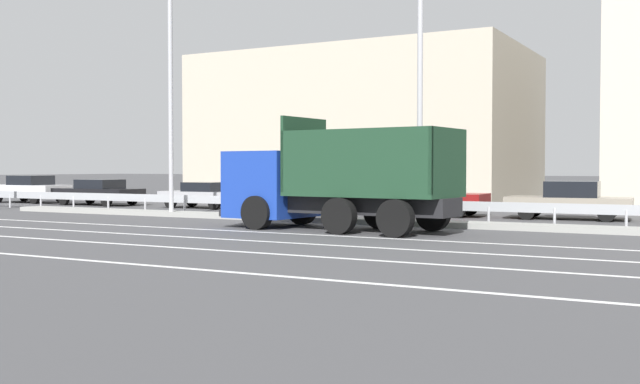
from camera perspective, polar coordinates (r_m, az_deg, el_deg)
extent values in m
plane|color=#424244|center=(25.09, -3.21, -2.48)|extent=(320.00, 320.00, 0.00)
cube|color=silver|center=(21.20, -0.69, -3.27)|extent=(51.16, 0.16, 0.01)
cube|color=silver|center=(19.25, -4.01, -3.79)|extent=(51.16, 0.16, 0.01)
cube|color=silver|center=(17.42, -8.00, -4.40)|extent=(51.16, 0.16, 0.01)
cube|color=silver|center=(15.27, -14.31, -5.32)|extent=(51.16, 0.16, 0.01)
cube|color=gray|center=(26.57, -1.22, -2.04)|extent=(28.14, 1.10, 0.18)
cube|color=#9EA0A5|center=(27.57, 0.00, -0.80)|extent=(51.16, 0.04, 0.32)
cylinder|color=#ADADB2|center=(38.60, -22.54, -0.64)|extent=(0.09, 0.09, 0.62)
cylinder|color=#ADADB2|center=(36.98, -20.50, -0.72)|extent=(0.09, 0.09, 0.62)
cylinder|color=#ADADB2|center=(35.42, -18.26, -0.80)|extent=(0.09, 0.09, 0.62)
cylinder|color=#ADADB2|center=(33.91, -15.83, -0.90)|extent=(0.09, 0.09, 0.62)
cylinder|color=#ADADB2|center=(32.47, -13.17, -0.99)|extent=(0.09, 0.09, 0.62)
cylinder|color=#ADADB2|center=(31.11, -10.28, -1.10)|extent=(0.09, 0.09, 0.62)
cylinder|color=#ADADB2|center=(29.83, -7.13, -1.21)|extent=(0.09, 0.09, 0.62)
cylinder|color=#ADADB2|center=(28.66, -3.70, -1.32)|extent=(0.09, 0.09, 0.62)
cylinder|color=#ADADB2|center=(27.59, 0.00, -1.44)|extent=(0.09, 0.09, 0.62)
cylinder|color=#ADADB2|center=(26.65, 3.98, -1.56)|extent=(0.09, 0.09, 0.62)
cylinder|color=#ADADB2|center=(25.84, 8.23, -1.68)|extent=(0.09, 0.09, 0.62)
cylinder|color=#ADADB2|center=(25.19, 12.73, -1.80)|extent=(0.09, 0.09, 0.62)
cylinder|color=#ADADB2|center=(24.70, 17.44, -1.91)|extent=(0.09, 0.09, 0.62)
cylinder|color=#ADADB2|center=(24.38, 22.30, -2.01)|extent=(0.09, 0.09, 0.62)
cube|color=#19389E|center=(24.16, -3.67, 0.59)|extent=(2.41, 2.65, 2.11)
cube|color=black|center=(24.85, -5.74, 1.46)|extent=(0.20, 2.13, 0.80)
cube|color=black|center=(24.91, -5.79, -1.44)|extent=(0.30, 2.43, 0.24)
cube|color=black|center=(22.16, 3.96, -1.02)|extent=(5.25, 1.78, 0.53)
cube|color=#193823|center=(22.15, 3.96, -0.18)|extent=(5.13, 2.78, 0.12)
cube|color=#193823|center=(21.15, 2.46, 2.37)|extent=(4.94, 0.51, 1.83)
cube|color=#193823|center=(23.14, 5.35, 2.32)|extent=(4.94, 0.51, 1.83)
cube|color=#193823|center=(23.42, -1.21, 2.89)|extent=(0.29, 2.38, 2.29)
cube|color=#193823|center=(21.05, 9.74, 2.35)|extent=(0.29, 2.38, 1.83)
cylinder|color=black|center=(23.03, -4.83, -1.57)|extent=(1.06, 0.40, 1.04)
cylinder|color=black|center=(24.98, -1.39, -1.30)|extent=(1.06, 0.40, 1.04)
cylinder|color=black|center=(21.33, 1.46, -1.84)|extent=(1.06, 0.40, 1.04)
cylinder|color=black|center=(23.42, 4.59, -1.52)|extent=(1.06, 0.40, 1.04)
cylinder|color=black|center=(20.44, 5.76, -2.01)|extent=(1.06, 0.40, 1.04)
cylinder|color=black|center=(22.61, 8.61, -1.65)|extent=(1.06, 0.40, 1.04)
cylinder|color=white|center=(27.05, -2.95, -1.81)|extent=(0.16, 0.16, 0.34)
cylinder|color=black|center=(27.03, -2.95, -1.09)|extent=(0.16, 0.16, 0.34)
cylinder|color=white|center=(27.01, -2.95, -0.37)|extent=(0.16, 0.16, 0.34)
cylinder|color=black|center=(27.00, -2.95, 0.34)|extent=(0.16, 0.16, 0.34)
cylinder|color=white|center=(26.99, -2.95, 1.06)|extent=(0.16, 0.16, 0.34)
cylinder|color=#1E4CB2|center=(26.99, -2.96, 2.20)|extent=(0.74, 0.03, 0.74)
cylinder|color=white|center=(26.99, -2.96, 2.20)|extent=(0.80, 0.02, 0.80)
cylinder|color=#ADADB2|center=(29.93, -11.32, 8.67)|extent=(0.18, 0.18, 10.94)
cylinder|color=#ADADB2|center=(24.77, 7.63, 8.27)|extent=(0.18, 0.18, 9.33)
cube|color=silver|center=(43.67, -21.29, 0.07)|extent=(4.54, 2.03, 0.67)
cube|color=black|center=(43.56, -21.18, 0.84)|extent=(1.93, 1.72, 0.51)
cylinder|color=black|center=(45.32, -21.61, -0.29)|extent=(0.61, 0.22, 0.60)
cylinder|color=black|center=(42.05, -20.93, -0.44)|extent=(0.61, 0.22, 0.60)
cylinder|color=black|center=(43.27, -19.16, -0.36)|extent=(0.61, 0.22, 0.60)
cube|color=black|center=(39.65, -16.56, -0.13)|extent=(4.76, 1.90, 0.55)
cube|color=black|center=(39.53, -16.42, 0.59)|extent=(2.00, 1.65, 0.46)
cylinder|color=black|center=(40.12, -18.93, -0.52)|extent=(0.60, 0.20, 0.60)
cylinder|color=black|center=(41.33, -17.11, -0.44)|extent=(0.60, 0.20, 0.60)
cylinder|color=black|center=(37.99, -15.96, -0.62)|extent=(0.60, 0.20, 0.60)
cylinder|color=black|center=(39.26, -14.13, -0.53)|extent=(0.60, 0.20, 0.60)
cube|color=#A3A3A8|center=(35.56, -8.92, -0.34)|extent=(4.15, 1.72, 0.49)
cube|color=black|center=(35.47, -8.76, 0.40)|extent=(1.75, 1.49, 0.43)
cylinder|color=black|center=(35.78, -11.31, -0.74)|extent=(0.60, 0.21, 0.60)
cylinder|color=black|center=(36.99, -9.72, -0.64)|extent=(0.60, 0.21, 0.60)
cylinder|color=black|center=(34.16, -8.05, -0.84)|extent=(0.60, 0.21, 0.60)
cylinder|color=black|center=(35.43, -6.50, -0.74)|extent=(0.60, 0.21, 0.60)
cube|color=black|center=(32.14, -0.23, -0.41)|extent=(5.00, 2.03, 0.65)
cube|color=black|center=(32.04, -0.01, 0.61)|extent=(2.15, 1.63, 0.51)
cylinder|color=black|center=(32.34, -3.27, -0.98)|extent=(0.61, 0.24, 0.60)
cylinder|color=black|center=(33.66, -1.66, -0.86)|extent=(0.61, 0.24, 0.60)
cylinder|color=black|center=(30.66, 1.34, -1.13)|extent=(0.61, 0.24, 0.60)
cylinder|color=black|center=(32.06, 2.84, -1.00)|extent=(0.61, 0.24, 0.60)
cube|color=maroon|center=(29.86, 8.45, -0.65)|extent=(4.39, 2.00, 0.60)
cube|color=black|center=(29.88, 8.22, 0.40)|extent=(1.87, 1.69, 0.49)
cylinder|color=black|center=(30.33, 11.37, -1.20)|extent=(0.61, 0.22, 0.60)
cylinder|color=black|center=(28.65, 10.45, -1.37)|extent=(0.61, 0.22, 0.60)
cylinder|color=black|center=(31.14, 6.60, -1.09)|extent=(0.61, 0.22, 0.60)
cylinder|color=black|center=(29.50, 5.44, -1.25)|extent=(0.61, 0.22, 0.60)
cube|color=gray|center=(28.94, 18.40, -0.88)|extent=(4.53, 2.19, 0.52)
cube|color=black|center=(28.91, 18.67, 0.21)|extent=(1.97, 1.78, 0.58)
cylinder|color=black|center=(28.25, 15.45, -1.45)|extent=(0.61, 0.24, 0.60)
cylinder|color=black|center=(30.01, 15.98, -1.26)|extent=(0.61, 0.24, 0.60)
cylinder|color=black|center=(27.96, 20.98, -1.54)|extent=(0.61, 0.24, 0.60)
cylinder|color=black|center=(29.73, 21.19, -1.35)|extent=(0.61, 0.24, 0.60)
cube|color=#B7AD99|center=(49.53, 3.58, 4.97)|extent=(20.34, 12.89, 9.19)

